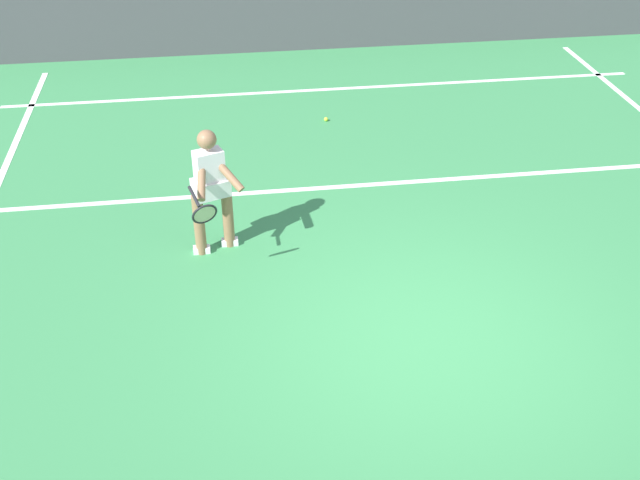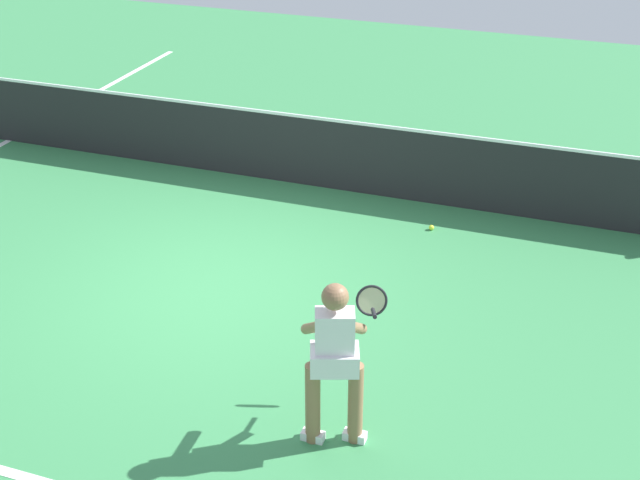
{
  "view_description": "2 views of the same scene",
  "coord_description": "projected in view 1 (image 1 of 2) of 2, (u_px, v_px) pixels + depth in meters",
  "views": [
    {
      "loc": [
        1.92,
        5.91,
        5.16
      ],
      "look_at": [
        1.04,
        -0.32,
        1.08
      ],
      "focal_mm": 43.62,
      "sensor_mm": 36.0,
      "label": 1
    },
    {
      "loc": [
        3.98,
        -7.63,
        5.1
      ],
      "look_at": [
        1.31,
        -0.21,
        0.94
      ],
      "focal_mm": 49.93,
      "sensor_mm": 36.0,
      "label": 2
    }
  ],
  "objects": [
    {
      "name": "ground_plane",
      "position": [
        425.0,
        338.0,
        7.95
      ],
      "size": [
        24.04,
        24.04,
        0.0
      ],
      "primitive_type": "plane",
      "color": "#38844C"
    },
    {
      "name": "court_back_wall",
      "position": [
        310.0,
        13.0,
        15.0
      ],
      "size": [
        14.99,
        0.24,
        1.39
      ],
      "primitive_type": "cube",
      "color": "#47474C",
      "rests_on": "ground"
    },
    {
      "name": "baseline_marking",
      "position": [
        327.0,
        89.0,
        13.55
      ],
      "size": [
        10.99,
        0.1,
        0.01
      ],
      "primitive_type": "cube",
      "color": "white",
      "rests_on": "ground"
    },
    {
      "name": "service_line_marking",
      "position": [
        365.0,
        185.0,
        10.65
      ],
      "size": [
        9.99,
        0.1,
        0.01
      ],
      "primitive_type": "cube",
      "color": "white",
      "rests_on": "ground"
    },
    {
      "name": "tennis_player",
      "position": [
        211.0,
        188.0,
        8.85
      ],
      "size": [
        0.66,
        1.1,
        1.55
      ],
      "color": "#8C6647",
      "rests_on": "ground"
    },
    {
      "name": "tennis_ball_mid",
      "position": [
        326.0,
        119.0,
        12.42
      ],
      "size": [
        0.07,
        0.07,
        0.07
      ],
      "primitive_type": "sphere",
      "color": "#D1E533",
      "rests_on": "ground"
    }
  ]
}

